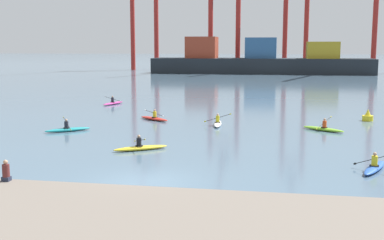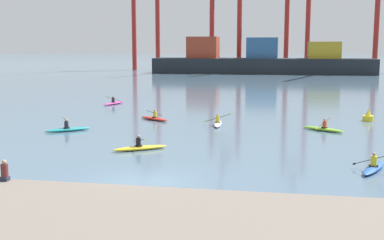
{
  "view_description": "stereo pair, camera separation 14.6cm",
  "coord_description": "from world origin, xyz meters",
  "px_view_note": "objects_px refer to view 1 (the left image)",
  "views": [
    {
      "loc": [
        6.03,
        -21.43,
        6.22
      ],
      "look_at": [
        -0.55,
        15.63,
        0.6
      ],
      "focal_mm": 46.09,
      "sensor_mm": 36.0,
      "label": 1
    },
    {
      "loc": [
        6.18,
        -21.4,
        6.22
      ],
      "look_at": [
        -0.55,
        15.63,
        0.6
      ],
      "focal_mm": 46.09,
      "sensor_mm": 36.0,
      "label": 2
    }
  ],
  "objects_px": {
    "kayak_white": "(218,123)",
    "seated_onlooker": "(6,172)",
    "kayak_yellow": "(140,147)",
    "kayak_teal": "(68,129)",
    "container_barge": "(259,61)",
    "kayak_lime": "(323,129)",
    "kayak_magenta": "(113,103)",
    "gantry_crane_west_mid": "(224,8)",
    "channel_buoy": "(368,117)",
    "kayak_blue": "(375,167)",
    "kayak_red": "(154,118)",
    "gantry_crane_west": "(144,3)"
  },
  "relations": [
    {
      "from": "gantry_crane_west",
      "to": "kayak_teal",
      "type": "relative_size",
      "value": 12.54
    },
    {
      "from": "gantry_crane_west_mid",
      "to": "kayak_teal",
      "type": "height_order",
      "value": "gantry_crane_west_mid"
    },
    {
      "from": "gantry_crane_west",
      "to": "kayak_white",
      "type": "xyz_separation_m",
      "value": [
        31.05,
        -90.04,
        -17.53
      ]
    },
    {
      "from": "kayak_magenta",
      "to": "seated_onlooker",
      "type": "xyz_separation_m",
      "value": [
        6.76,
        -32.75,
        0.96
      ]
    },
    {
      "from": "kayak_blue",
      "to": "kayak_yellow",
      "type": "relative_size",
      "value": 1.06
    },
    {
      "from": "container_barge",
      "to": "kayak_red",
      "type": "distance_m",
      "value": 76.6
    },
    {
      "from": "gantry_crane_west_mid",
      "to": "kayak_white",
      "type": "height_order",
      "value": "gantry_crane_west_mid"
    },
    {
      "from": "seated_onlooker",
      "to": "kayak_blue",
      "type": "bearing_deg",
      "value": 25.47
    },
    {
      "from": "container_barge",
      "to": "kayak_red",
      "type": "xyz_separation_m",
      "value": [
        -5.71,
        -76.34,
        -2.69
      ]
    },
    {
      "from": "container_barge",
      "to": "kayak_lime",
      "type": "xyz_separation_m",
      "value": [
        8.07,
        -79.35,
        -2.69
      ]
    },
    {
      "from": "kayak_lime",
      "to": "kayak_magenta",
      "type": "distance_m",
      "value": 24.98
    },
    {
      "from": "kayak_lime",
      "to": "channel_buoy",
      "type": "bearing_deg",
      "value": 54.76
    },
    {
      "from": "kayak_white",
      "to": "seated_onlooker",
      "type": "xyz_separation_m",
      "value": [
        -6.2,
        -20.52,
        0.96
      ]
    },
    {
      "from": "kayak_yellow",
      "to": "kayak_teal",
      "type": "xyz_separation_m",
      "value": [
        -7.15,
        5.5,
        -0.0
      ]
    },
    {
      "from": "gantry_crane_west_mid",
      "to": "kayak_yellow",
      "type": "bearing_deg",
      "value": -86.57
    },
    {
      "from": "gantry_crane_west_mid",
      "to": "channel_buoy",
      "type": "bearing_deg",
      "value": -75.13
    },
    {
      "from": "gantry_crane_west",
      "to": "channel_buoy",
      "type": "bearing_deg",
      "value": -63.14
    },
    {
      "from": "kayak_yellow",
      "to": "kayak_teal",
      "type": "distance_m",
      "value": 9.02
    },
    {
      "from": "channel_buoy",
      "to": "kayak_teal",
      "type": "xyz_separation_m",
      "value": [
        -22.79,
        -9.42,
        -0.19
      ]
    },
    {
      "from": "gantry_crane_west",
      "to": "kayak_yellow",
      "type": "bearing_deg",
      "value": -74.61
    },
    {
      "from": "kayak_blue",
      "to": "kayak_teal",
      "type": "bearing_deg",
      "value": 158.01
    },
    {
      "from": "channel_buoy",
      "to": "kayak_lime",
      "type": "height_order",
      "value": "kayak_lime"
    },
    {
      "from": "kayak_lime",
      "to": "kayak_red",
      "type": "xyz_separation_m",
      "value": [
        -13.78,
        3.01,
        -0.0
      ]
    },
    {
      "from": "kayak_lime",
      "to": "seated_onlooker",
      "type": "bearing_deg",
      "value": -126.52
    },
    {
      "from": "gantry_crane_west_mid",
      "to": "kayak_white",
      "type": "relative_size",
      "value": 9.25
    },
    {
      "from": "kayak_lime",
      "to": "seated_onlooker",
      "type": "height_order",
      "value": "seated_onlooker"
    },
    {
      "from": "kayak_blue",
      "to": "kayak_white",
      "type": "bearing_deg",
      "value": 126.64
    },
    {
      "from": "kayak_white",
      "to": "gantry_crane_west",
      "type": "bearing_deg",
      "value": 109.03
    },
    {
      "from": "container_barge",
      "to": "kayak_teal",
      "type": "distance_m",
      "value": 83.65
    },
    {
      "from": "seated_onlooker",
      "to": "kayak_teal",
      "type": "bearing_deg",
      "value": 105.55
    },
    {
      "from": "container_barge",
      "to": "channel_buoy",
      "type": "distance_m",
      "value": 74.56
    },
    {
      "from": "gantry_crane_west_mid",
      "to": "kayak_teal",
      "type": "bearing_deg",
      "value": -90.93
    },
    {
      "from": "container_barge",
      "to": "kayak_magenta",
      "type": "height_order",
      "value": "container_barge"
    },
    {
      "from": "kayak_red",
      "to": "container_barge",
      "type": "bearing_deg",
      "value": 85.72
    },
    {
      "from": "container_barge",
      "to": "kayak_white",
      "type": "bearing_deg",
      "value": -90.01
    },
    {
      "from": "gantry_crane_west_mid",
      "to": "kayak_yellow",
      "type": "relative_size",
      "value": 10.05
    },
    {
      "from": "kayak_lime",
      "to": "kayak_yellow",
      "type": "distance_m",
      "value": 14.66
    },
    {
      "from": "channel_buoy",
      "to": "kayak_red",
      "type": "bearing_deg",
      "value": -171.04
    },
    {
      "from": "container_barge",
      "to": "kayak_yellow",
      "type": "xyz_separation_m",
      "value": [
        -3.44,
        -88.43,
        -2.69
      ]
    },
    {
      "from": "kayak_magenta",
      "to": "kayak_red",
      "type": "distance_m",
      "value": 12.71
    },
    {
      "from": "container_barge",
      "to": "kayak_yellow",
      "type": "bearing_deg",
      "value": -92.23
    },
    {
      "from": "kayak_teal",
      "to": "container_barge",
      "type": "bearing_deg",
      "value": 82.72
    },
    {
      "from": "container_barge",
      "to": "gantry_crane_west_mid",
      "type": "distance_m",
      "value": 17.13
    },
    {
      "from": "gantry_crane_west_mid",
      "to": "seated_onlooker",
      "type": "xyz_separation_m",
      "value": [
        2.93,
        -105.49,
        -14.51
      ]
    },
    {
      "from": "kayak_yellow",
      "to": "seated_onlooker",
      "type": "xyz_separation_m",
      "value": [
        -2.78,
        -10.22,
        0.96
      ]
    },
    {
      "from": "channel_buoy",
      "to": "kayak_yellow",
      "type": "distance_m",
      "value": 21.61
    },
    {
      "from": "container_barge",
      "to": "gantry_crane_west_mid",
      "type": "height_order",
      "value": "gantry_crane_west_mid"
    },
    {
      "from": "gantry_crane_west",
      "to": "seated_onlooker",
      "type": "height_order",
      "value": "gantry_crane_west"
    },
    {
      "from": "gantry_crane_west_mid",
      "to": "seated_onlooker",
      "type": "distance_m",
      "value": 106.52
    },
    {
      "from": "channel_buoy",
      "to": "kayak_magenta",
      "type": "bearing_deg",
      "value": 163.18
    }
  ]
}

